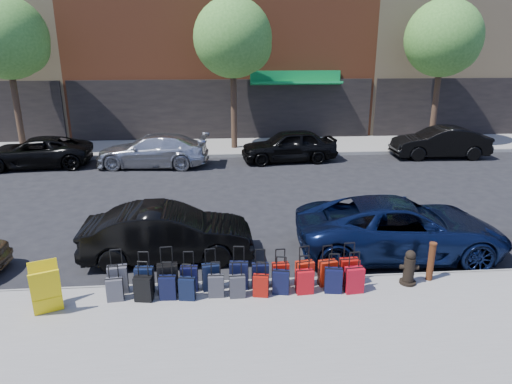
{
  "coord_description": "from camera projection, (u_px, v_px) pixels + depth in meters",
  "views": [
    {
      "loc": [
        -0.32,
        -13.63,
        5.22
      ],
      "look_at": [
        0.7,
        -1.5,
        1.27
      ],
      "focal_mm": 32.0,
      "sensor_mm": 36.0,
      "label": 1
    }
  ],
  "objects": [
    {
      "name": "suitcase_back_3",
      "position": [
        187.0,
        288.0,
        9.46
      ],
      "size": [
        0.35,
        0.24,
        0.79
      ],
      "rotation": [
        0.0,
        0.0,
        -0.15
      ],
      "color": "black",
      "rests_on": "sidewalk_near"
    },
    {
      "name": "bollard",
      "position": [
        431.0,
        261.0,
        10.18
      ],
      "size": [
        0.17,
        0.17,
        0.9
      ],
      "color": "#38190C",
      "rests_on": "sidewalk_near"
    },
    {
      "name": "car_far_0",
      "position": [
        36.0,
        152.0,
        20.23
      ],
      "size": [
        4.93,
        2.59,
        1.32
      ],
      "primitive_type": "imported",
      "rotation": [
        0.0,
        0.0,
        -1.49
      ],
      "color": "black",
      "rests_on": "ground"
    },
    {
      "name": "suitcase_back_5",
      "position": [
        237.0,
        286.0,
        9.55
      ],
      "size": [
        0.33,
        0.2,
        0.78
      ],
      "rotation": [
        0.0,
        0.0,
        0.03
      ],
      "color": "#333338",
      "rests_on": "sidewalk_near"
    },
    {
      "name": "fire_hydrant",
      "position": [
        409.0,
        268.0,
        10.05
      ],
      "size": [
        0.41,
        0.36,
        0.8
      ],
      "rotation": [
        0.0,
        0.0,
        -0.17
      ],
      "color": "black",
      "rests_on": "sidewalk_near"
    },
    {
      "name": "suitcase_back_10",
      "position": [
        354.0,
        280.0,
        9.72
      ],
      "size": [
        0.41,
        0.26,
        0.92
      ],
      "rotation": [
        0.0,
        0.0,
        0.1
      ],
      "color": "#A90A1A",
      "rests_on": "sidewalk_near"
    },
    {
      "name": "suitcase_front_5",
      "position": [
        239.0,
        275.0,
        9.89
      ],
      "size": [
        0.42,
        0.26,
        0.97
      ],
      "rotation": [
        0.0,
        0.0,
        -0.1
      ],
      "color": "black",
      "rests_on": "sidewalk_near"
    },
    {
      "name": "curb_near",
      "position": [
        236.0,
        284.0,
        10.29
      ],
      "size": [
        60.0,
        0.08,
        0.15
      ],
      "primitive_type": "cube",
      "color": "gray",
      "rests_on": "ground"
    },
    {
      "name": "suitcase_front_10",
      "position": [
        349.0,
        272.0,
        10.03
      ],
      "size": [
        0.42,
        0.25,
        0.98
      ],
      "rotation": [
        0.0,
        0.0,
        0.08
      ],
      "color": "maroon",
      "rests_on": "sidewalk_near"
    },
    {
      "name": "sidewalk_near",
      "position": [
        241.0,
        338.0,
        8.38
      ],
      "size": [
        60.0,
        4.0,
        0.15
      ],
      "primitive_type": "cube",
      "color": "gray",
      "rests_on": "ground"
    },
    {
      "name": "ground",
      "position": [
        230.0,
        216.0,
        14.56
      ],
      "size": [
        120.0,
        120.0,
        0.0
      ],
      "primitive_type": "plane",
      "color": "black",
      "rests_on": "ground"
    },
    {
      "name": "suitcase_front_2",
      "position": [
        168.0,
        278.0,
        9.71
      ],
      "size": [
        0.45,
        0.28,
        1.04
      ],
      "rotation": [
        0.0,
        0.0,
        0.1
      ],
      "color": "black",
      "rests_on": "sidewalk_near"
    },
    {
      "name": "display_rack",
      "position": [
        46.0,
        289.0,
        8.97
      ],
      "size": [
        0.73,
        0.77,
        0.98
      ],
      "rotation": [
        0.0,
        0.0,
        0.39
      ],
      "color": "yellow",
      "rests_on": "sidewalk_near"
    },
    {
      "name": "suitcase_front_6",
      "position": [
        260.0,
        275.0,
        9.94
      ],
      "size": [
        0.36,
        0.2,
        0.88
      ],
      "rotation": [
        0.0,
        0.0,
        -0.0
      ],
      "color": "black",
      "rests_on": "sidewalk_near"
    },
    {
      "name": "car_near_1",
      "position": [
        168.0,
        233.0,
        11.45
      ],
      "size": [
        4.27,
        1.59,
        1.39
      ],
      "primitive_type": "imported",
      "rotation": [
        0.0,
        0.0,
        1.6
      ],
      "color": "black",
      "rests_on": "ground"
    },
    {
      "name": "suitcase_front_0",
      "position": [
        118.0,
        279.0,
        9.71
      ],
      "size": [
        0.43,
        0.27,
        0.98
      ],
      "rotation": [
        0.0,
        0.0,
        0.13
      ],
      "color": "#414147",
      "rests_on": "sidewalk_near"
    },
    {
      "name": "suitcase_back_4",
      "position": [
        216.0,
        286.0,
        9.57
      ],
      "size": [
        0.33,
        0.19,
        0.78
      ],
      "rotation": [
        0.0,
        0.0,
        -0.01
      ],
      "color": "#37373C",
      "rests_on": "sidewalk_near"
    },
    {
      "name": "suitcase_back_8",
      "position": [
        305.0,
        282.0,
        9.69
      ],
      "size": [
        0.38,
        0.24,
        0.86
      ],
      "rotation": [
        0.0,
        0.0,
        0.08
      ],
      "color": "#B20B13",
      "rests_on": "sidewalk_near"
    },
    {
      "name": "suitcase_back_0",
      "position": [
        115.0,
        289.0,
        9.42
      ],
      "size": [
        0.35,
        0.23,
        0.79
      ],
      "rotation": [
        0.0,
        0.0,
        0.11
      ],
      "color": "#404045",
      "rests_on": "sidewalk_near"
    },
    {
      "name": "suitcase_back_6",
      "position": [
        261.0,
        285.0,
        9.59
      ],
      "size": [
        0.35,
        0.24,
        0.77
      ],
      "rotation": [
        0.0,
        0.0,
        -0.19
      ],
      "color": "maroon",
      "rests_on": "sidewalk_near"
    },
    {
      "name": "suitcase_front_3",
      "position": [
        189.0,
        278.0,
        9.8
      ],
      "size": [
        0.38,
        0.22,
        0.9
      ],
      "rotation": [
        0.0,
        0.0,
        -0.03
      ],
      "color": "black",
      "rests_on": "sidewalk_near"
    },
    {
      "name": "car_near_2",
      "position": [
        400.0,
        228.0,
        11.71
      ],
      "size": [
        5.45,
        2.76,
        1.48
      ],
      "primitive_type": "imported",
      "rotation": [
        0.0,
        0.0,
        1.51
      ],
      "color": "#0D183B",
      "rests_on": "ground"
    },
    {
      "name": "sidewalk_far",
      "position": [
        225.0,
        147.0,
        24.02
      ],
      "size": [
        60.0,
        4.0,
        0.15
      ],
      "primitive_type": "cube",
      "color": "gray",
      "rests_on": "ground"
    },
    {
      "name": "tree_center",
      "position": [
        236.0,
        40.0,
        21.95
      ],
      "size": [
        3.8,
        3.8,
        7.27
      ],
      "color": "black",
      "rests_on": "sidewalk_far"
    },
    {
      "name": "car_far_2",
      "position": [
        289.0,
        146.0,
        21.15
      ],
      "size": [
        4.54,
        2.15,
        1.5
      ],
      "primitive_type": "imported",
      "rotation": [
        0.0,
        0.0,
        -1.48
      ],
      "color": "black",
      "rests_on": "ground"
    },
    {
      "name": "suitcase_front_9",
      "position": [
        328.0,
        273.0,
        10.03
      ],
      "size": [
        0.42,
        0.28,
        0.92
      ],
      "rotation": [
        0.0,
        0.0,
        0.21
      ],
      "color": "#A11B0A",
      "rests_on": "sidewalk_near"
    },
    {
      "name": "suitcase_back_9",
      "position": [
        333.0,
        280.0,
        9.73
      ],
      "size": [
        0.39,
        0.26,
        0.88
      ],
      "rotation": [
        0.0,
        0.0,
        -0.15
      ],
      "color": "black",
      "rests_on": "sidewalk_near"
    },
    {
      "name": "suitcase_front_8",
      "position": [
        305.0,
        274.0,
        9.98
      ],
      "size": [
        0.42,
        0.28,
        0.93
      ],
      "rotation": [
        0.0,
        0.0,
        0.2
      ],
      "color": "#AF1B0B",
      "rests_on": "sidewalk_near"
    },
    {
      "name": "suitcase_back_1",
      "position": [
        143.0,
        289.0,
        9.41
      ],
      "size": [
        0.39,
        0.27,
        0.87
      ],
      "rotation": [
        0.0,
        0.0,
        -0.17
      ],
      "color": "black",
      "rests_on": "sidewalk_near"
    },
    {
      "name": "suitcase_front_4",
      "position": [
        211.0,
        277.0,
        9.85
      ],
      "size": [
        0.41,
        0.26,
        0.93
      ],
      "rotation": [
        0.0,
        0.0,
        0.13
      ],
      "color": "black",
      "rests_on": "sidewalk_near"
    },
    {
      "name": "car_far_3",
      "position": [
        440.0,
        142.0,
        21.85
      ],
      "size": [
        4.56,
        1.74,
        1.48
      ],
      "primitive_type": "imported",
      "rotation": [
        0.0,
        0.0,
        -1.61
      ],
      "color": "black",
      "rests_on": "ground"
    },
    {
      "name": "suitcase_front_1",
      "position": [
        145.0,
        280.0,
        9.72
      ],
      "size": [
        0.4,
        0.24,
        0.93
      ],
      "rotation": [
        0.0,
        0.0,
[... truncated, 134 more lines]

